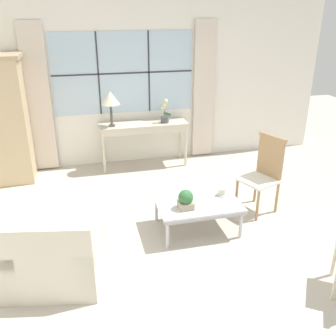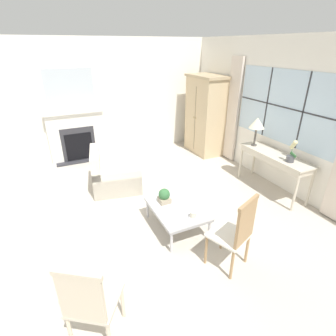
# 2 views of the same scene
# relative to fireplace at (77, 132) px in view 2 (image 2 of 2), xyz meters

# --- Properties ---
(ground_plane) EXTENTS (14.00, 14.00, 0.00)m
(ground_plane) POSITION_rel_fireplace_xyz_m (2.91, 0.46, -0.73)
(ground_plane) COLOR #BCB2A3
(wall_back_windowed) EXTENTS (7.20, 0.14, 2.80)m
(wall_back_windowed) POSITION_rel_fireplace_xyz_m (2.91, 3.48, 0.66)
(wall_back_windowed) COLOR white
(wall_back_windowed) RESTS_ON ground_plane
(wall_left) EXTENTS (0.06, 7.20, 2.80)m
(wall_left) POSITION_rel_fireplace_xyz_m (-0.12, 1.06, 0.67)
(wall_left) COLOR white
(wall_left) RESTS_ON ground_plane
(fireplace) EXTENTS (0.34, 1.37, 2.19)m
(fireplace) POSITION_rel_fireplace_xyz_m (0.00, 0.00, 0.00)
(fireplace) COLOR #2D2D33
(fireplace) RESTS_ON ground_plane
(armoire) EXTENTS (1.13, 0.66, 1.96)m
(armoire) POSITION_rel_fireplace_xyz_m (0.81, 3.11, 0.26)
(armoire) COLOR tan
(armoire) RESTS_ON ground_plane
(console_table) EXTENTS (1.49, 0.44, 0.77)m
(console_table) POSITION_rel_fireplace_xyz_m (3.17, 3.18, -0.04)
(console_table) COLOR beige
(console_table) RESTS_ON ground_plane
(table_lamp) EXTENTS (0.30, 0.30, 0.58)m
(table_lamp) POSITION_rel_fireplace_xyz_m (2.63, 3.12, 0.50)
(table_lamp) COLOR #4C4742
(table_lamp) RESTS_ON console_table
(potted_orchid) EXTENTS (0.17, 0.14, 0.40)m
(potted_orchid) POSITION_rel_fireplace_xyz_m (3.53, 3.13, 0.20)
(potted_orchid) COLOR #4C4C51
(potted_orchid) RESTS_ON console_table
(armchair_upholstered) EXTENTS (1.06, 1.05, 0.82)m
(armchair_upholstered) POSITION_rel_fireplace_xyz_m (1.76, 0.42, -0.46)
(armchair_upholstered) COLOR beige
(armchair_upholstered) RESTS_ON ground_plane
(side_chair_wooden) EXTENTS (0.57, 0.57, 1.05)m
(side_chair_wooden) POSITION_rel_fireplace_xyz_m (4.46, 1.26, -0.14)
(side_chair_wooden) COLOR white
(side_chair_wooden) RESTS_ON ground_plane
(accent_chair_wooden) EXTENTS (0.61, 0.61, 1.01)m
(accent_chair_wooden) POSITION_rel_fireplace_xyz_m (4.67, -0.54, -0.16)
(accent_chair_wooden) COLOR beige
(accent_chair_wooden) RESTS_ON ground_plane
(coffee_table) EXTENTS (1.01, 0.72, 0.39)m
(coffee_table) POSITION_rel_fireplace_xyz_m (3.43, 0.97, -0.37)
(coffee_table) COLOR #BCBCC1
(coffee_table) RESTS_ON ground_plane
(potted_plant_small) EXTENTS (0.18, 0.18, 0.23)m
(potted_plant_small) POSITION_rel_fireplace_xyz_m (3.25, 0.84, -0.22)
(potted_plant_small) COLOR tan
(potted_plant_small) RESTS_ON coffee_table
(pillar_candle) EXTENTS (0.13, 0.13, 0.11)m
(pillar_candle) POSITION_rel_fireplace_xyz_m (3.78, 1.05, -0.29)
(pillar_candle) COLOR silver
(pillar_candle) RESTS_ON coffee_table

